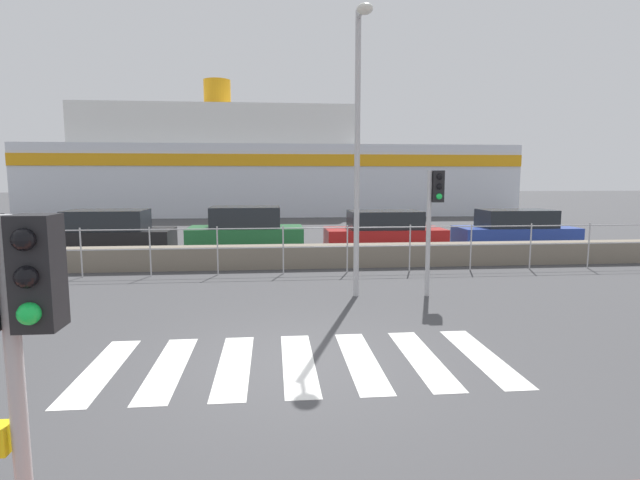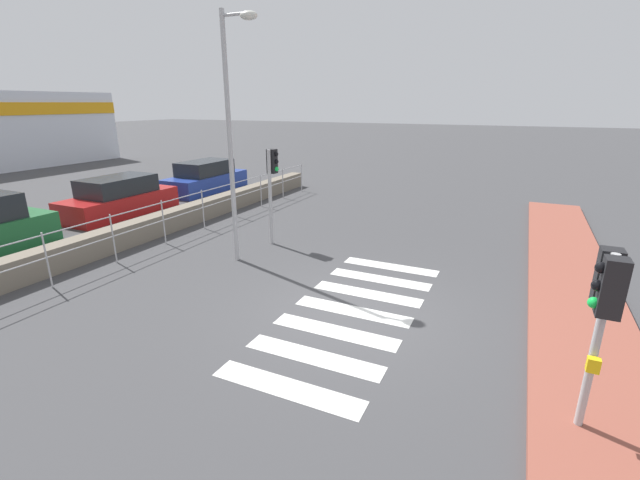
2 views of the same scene
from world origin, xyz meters
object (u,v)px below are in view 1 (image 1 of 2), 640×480
Objects in this scene: parked_car_black at (108,235)px; traffic_light_near at (10,306)px; streetlamp at (359,123)px; parked_car_red at (384,233)px; ferry_boat at (264,170)px; traffic_light_far at (434,204)px; parked_car_green at (246,233)px; parked_car_blue at (515,232)px.

traffic_light_near is at bearing -74.40° from parked_car_black.
parked_car_black is at bearing 105.60° from traffic_light_near.
streetlamp reaches higher than parked_car_red.
parked_car_black is at bearing -106.14° from ferry_boat.
traffic_light_near is 15.56m from parked_car_red.
ferry_boat is at bearing 88.12° from traffic_light_near.
parked_car_green is at bearing 122.39° from traffic_light_far.
traffic_light_far reaches higher than traffic_light_near.
traffic_light_near is at bearing -125.88° from parked_car_blue.
ferry_boat reaches higher than traffic_light_near.
traffic_light_near is 0.40× the size of streetlamp.
ferry_boat reaches higher than parked_car_black.
traffic_light_near is at bearing -111.00° from parked_car_red.
ferry_boat reaches higher than parked_car_blue.
streetlamp is 1.52× the size of parked_car_green.
parked_car_green is at bearing 87.55° from traffic_light_near.
parked_car_blue is (10.48, 14.48, -1.27)m from traffic_light_near.
traffic_light_near is 17.92m from parked_car_blue.
traffic_light_far reaches higher than parked_car_green.
ferry_boat reaches higher than parked_car_green.
parked_car_black is 1.00× the size of parked_car_blue.
traffic_light_near reaches higher than parked_car_blue.
parked_car_red is at bearing 72.64° from streetlamp.
ferry_boat is 7.63× the size of parked_car_red.
traffic_light_near is at bearing -92.45° from parked_car_green.
parked_car_red is at bearing 0.00° from parked_car_green.
parked_car_black is at bearing 136.61° from streetlamp.
traffic_light_near is 0.88× the size of traffic_light_far.
traffic_light_far is 24.92m from ferry_boat.
parked_car_blue is at bearing 0.00° from parked_car_black.
ferry_boat reaches higher than traffic_light_far.
streetlamp is 0.19× the size of ferry_boat.
parked_car_green is (0.62, 14.48, -1.20)m from traffic_light_near.
parked_car_black reaches higher than parked_car_blue.
parked_car_black is at bearing 180.00° from parked_car_green.
streetlamp reaches higher than parked_car_black.
parked_car_green reaches higher than parked_car_black.
parked_car_green is (-0.43, -17.60, -2.41)m from ferry_boat.
traffic_light_far is at bearing -94.22° from parked_car_red.
parked_car_blue is at bearing 54.12° from traffic_light_near.
streetlamp is 24.72m from ferry_boat.
parked_car_black is 9.60m from parked_car_red.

